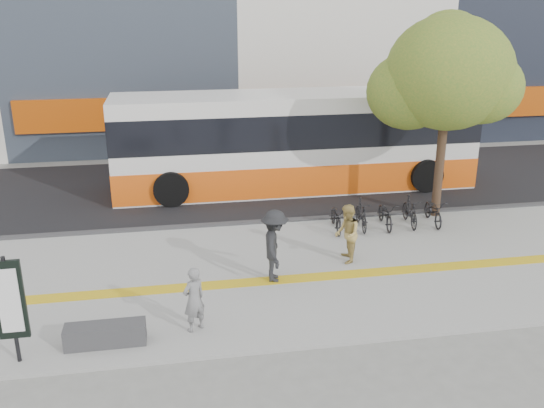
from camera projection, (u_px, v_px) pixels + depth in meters
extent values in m
plane|color=slate|center=(228.00, 307.00, 13.41)|extent=(120.00, 120.00, 0.00)
cube|color=gray|center=(222.00, 277.00, 14.79)|extent=(40.00, 7.00, 0.08)
cube|color=gold|center=(224.00, 284.00, 14.31)|extent=(40.00, 0.45, 0.01)
cube|color=black|center=(203.00, 188.00, 21.76)|extent=(40.00, 8.00, 0.06)
cube|color=#323234|center=(211.00, 226.00, 18.03)|extent=(40.00, 0.25, 0.14)
cube|color=#B74508|center=(239.00, 110.00, 26.13)|extent=(19.00, 0.50, 1.40)
cube|color=#323234|center=(106.00, 334.00, 11.77)|extent=(1.60, 0.45, 0.45)
cylinder|color=black|center=(11.00, 310.00, 10.93)|extent=(0.08, 0.08, 2.20)
cube|color=black|center=(10.00, 300.00, 10.86)|extent=(0.55, 0.08, 1.60)
cube|color=white|center=(9.00, 301.00, 10.82)|extent=(0.40, 0.02, 1.30)
cylinder|color=#382919|center=(439.00, 167.00, 18.40)|extent=(0.28, 0.28, 3.20)
ellipsoid|color=#426E24|center=(449.00, 73.00, 17.44)|extent=(3.80, 3.80, 3.42)
ellipsoid|color=#426E24|center=(409.00, 91.00, 17.94)|extent=(2.60, 2.60, 2.34)
ellipsoid|color=#426E24|center=(482.00, 87.00, 17.35)|extent=(2.40, 2.40, 2.16)
ellipsoid|color=#426E24|center=(449.00, 43.00, 17.97)|extent=(2.20, 2.20, 1.98)
cube|color=silver|center=(296.00, 141.00, 21.27)|extent=(13.00, 2.71, 3.47)
cube|color=#E55811|center=(295.00, 171.00, 21.65)|extent=(13.02, 2.73, 1.08)
cube|color=black|center=(296.00, 125.00, 21.07)|extent=(13.02, 2.73, 1.19)
cylinder|color=black|center=(171.00, 189.00, 19.64)|extent=(1.19, 0.38, 1.19)
cylinder|color=black|center=(170.00, 167.00, 22.16)|extent=(1.19, 0.38, 1.19)
cylinder|color=black|center=(426.00, 175.00, 21.14)|extent=(1.19, 0.38, 1.19)
cylinder|color=black|center=(398.00, 157.00, 23.66)|extent=(1.19, 0.38, 1.19)
imported|color=black|center=(336.00, 217.00, 17.57)|extent=(0.71, 1.59, 0.81)
imported|color=black|center=(361.00, 214.00, 17.69)|extent=(0.59, 1.54, 0.90)
imported|color=black|center=(386.00, 214.00, 17.83)|extent=(0.71, 1.59, 0.81)
imported|color=black|center=(410.00, 211.00, 17.94)|extent=(0.59, 1.54, 0.90)
imported|color=black|center=(434.00, 211.00, 18.08)|extent=(0.71, 1.59, 0.81)
imported|color=black|center=(194.00, 299.00, 12.12)|extent=(0.63, 0.57, 1.44)
imported|color=#A78F4D|center=(347.00, 234.00, 15.32)|extent=(0.71, 0.85, 1.57)
imported|color=black|center=(275.00, 246.00, 14.26)|extent=(0.84, 1.27, 1.83)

